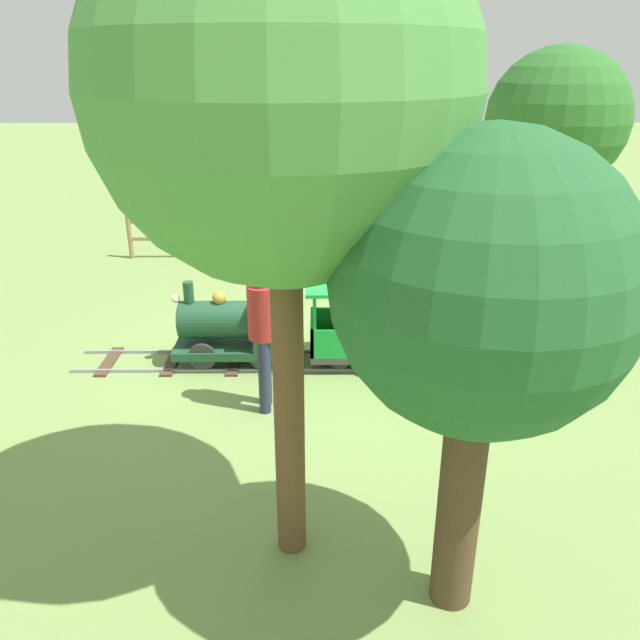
{
  "coord_description": "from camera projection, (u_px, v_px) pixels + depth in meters",
  "views": [
    {
      "loc": [
        -6.69,
        0.01,
        3.38
      ],
      "look_at": [
        0.0,
        -0.04,
        0.55
      ],
      "focal_mm": 34.85,
      "sensor_mm": 36.0,
      "label": 1
    }
  ],
  "objects": [
    {
      "name": "ground_plane",
      "position": [
        317.0,
        362.0,
        7.48
      ],
      "size": [
        60.0,
        60.0,
        0.0
      ],
      "primitive_type": "plane",
      "color": "#75934C"
    },
    {
      "name": "oak_tree_near",
      "position": [
        483.0,
        290.0,
        3.37
      ],
      "size": [
        1.7,
        1.7,
        3.1
      ],
      "color": "#4C3823",
      "rests_on": "ground_plane"
    },
    {
      "name": "track",
      "position": [
        329.0,
        361.0,
        7.47
      ],
      "size": [
        0.75,
        6.05,
        0.04
      ],
      "color": "gray",
      "rests_on": "ground_plane"
    },
    {
      "name": "passenger_car",
      "position": [
        406.0,
        330.0,
        7.32
      ],
      "size": [
        0.81,
        2.35,
        0.97
      ],
      "color": "#3F3F3F",
      "rests_on": "ground_plane"
    },
    {
      "name": "fence_section",
      "position": [
        325.0,
        232.0,
        11.2
      ],
      "size": [
        0.08,
        7.13,
        0.9
      ],
      "color": "#93754C",
      "rests_on": "ground_plane"
    },
    {
      "name": "conductor_person",
      "position": [
        263.0,
        323.0,
        6.14
      ],
      "size": [
        0.3,
        0.3,
        1.62
      ],
      "color": "#282D47",
      "rests_on": "ground_plane"
    },
    {
      "name": "oak_tree_far",
      "position": [
        557.0,
        121.0,
        10.38
      ],
      "size": [
        2.35,
        2.35,
        3.6
      ],
      "color": "brown",
      "rests_on": "ground_plane"
    },
    {
      "name": "locomotive",
      "position": [
        242.0,
        326.0,
        7.28
      ],
      "size": [
        0.71,
        1.45,
        0.99
      ],
      "color": "#1E472D",
      "rests_on": "ground_plane"
    },
    {
      "name": "oak_tree_distant",
      "position": [
        282.0,
        94.0,
        3.43
      ],
      "size": [
        2.22,
        2.22,
        4.32
      ],
      "color": "brown",
      "rests_on": "ground_plane"
    }
  ]
}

